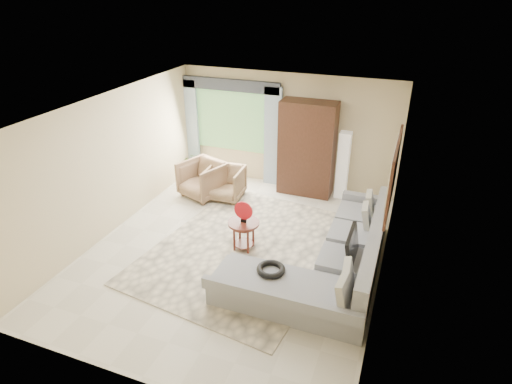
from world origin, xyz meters
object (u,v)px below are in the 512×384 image
at_px(armchair_right, 225,183).
at_px(tv_screen, 352,246).
at_px(sectional_sofa, 333,263).
at_px(armoire, 307,149).
at_px(potted_plant, 193,162).
at_px(floor_lamp, 343,165).
at_px(coffee_table, 244,235).
at_px(armchair_left, 203,179).

bearing_deg(armchair_right, tv_screen, -37.07).
height_order(sectional_sofa, tv_screen, tv_screen).
bearing_deg(armoire, armchair_right, -149.92).
bearing_deg(tv_screen, potted_plant, 145.23).
relative_size(tv_screen, floor_lamp, 0.49).
relative_size(coffee_table, floor_lamp, 0.37).
bearing_deg(floor_lamp, coffee_table, -114.62).
bearing_deg(coffee_table, floor_lamp, 65.38).
bearing_deg(floor_lamp, armoire, -175.71).
bearing_deg(sectional_sofa, armchair_left, 150.11).
distance_m(armchair_left, potted_plant, 1.36).
xyz_separation_m(armchair_left, floor_lamp, (2.89, 1.05, 0.35)).
relative_size(tv_screen, coffee_table, 1.32).
bearing_deg(coffee_table, armchair_right, 123.81).
xyz_separation_m(armoire, floor_lamp, (0.80, 0.06, -0.30)).
relative_size(coffee_table, potted_plant, 1.08).
bearing_deg(armoire, armchair_left, -154.73).
bearing_deg(potted_plant, sectional_sofa, -35.83).
xyz_separation_m(armchair_left, potted_plant, (-0.82, 1.08, -0.14)).
bearing_deg(armchair_right, sectional_sofa, -38.56).
xyz_separation_m(sectional_sofa, coffee_table, (-1.67, 0.27, 0.01)).
distance_m(coffee_table, armoire, 2.77).
distance_m(coffee_table, armchair_left, 2.34).
height_order(armchair_left, floor_lamp, floor_lamp).
height_order(tv_screen, armoire, armoire).
distance_m(tv_screen, floor_lamp, 3.11).
relative_size(tv_screen, potted_plant, 1.43).
height_order(tv_screen, armchair_left, tv_screen).
relative_size(armchair_right, potted_plant, 1.53).
xyz_separation_m(sectional_sofa, armoire, (-1.23, 2.90, 0.77)).
bearing_deg(sectional_sofa, potted_plant, 144.17).
xyz_separation_m(tv_screen, coffee_table, (-1.93, 0.34, -0.43)).
bearing_deg(coffee_table, armoire, 80.64).
xyz_separation_m(potted_plant, floor_lamp, (3.71, -0.03, 0.49)).
distance_m(tv_screen, armoire, 3.34).
bearing_deg(floor_lamp, sectional_sofa, -81.67).
distance_m(coffee_table, armchair_right, 2.07).
height_order(armchair_right, potted_plant, armchair_right).
distance_m(armchair_left, armchair_right, 0.51).
height_order(sectional_sofa, potted_plant, sectional_sofa).
bearing_deg(coffee_table, tv_screen, -9.83).
xyz_separation_m(armchair_right, potted_plant, (-1.33, 1.01, -0.10)).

